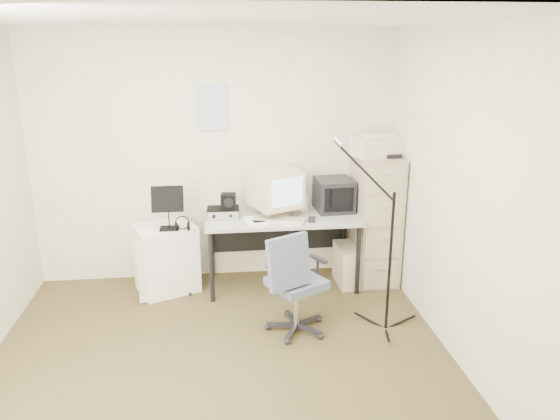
{
  "coord_description": "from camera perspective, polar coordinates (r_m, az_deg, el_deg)",
  "views": [
    {
      "loc": [
        0.02,
        -3.58,
        2.39
      ],
      "look_at": [
        0.55,
        0.95,
        0.95
      ],
      "focal_mm": 35.0,
      "sensor_mm": 36.0,
      "label": 1
    }
  ],
  "objects": [
    {
      "name": "wall_right",
      "position": [
        4.16,
        18.96,
        0.64
      ],
      "size": [
        0.02,
        3.6,
        2.5
      ],
      "primitive_type": "cube",
      "color": "silver",
      "rests_on": "ground"
    },
    {
      "name": "wall_calendar",
      "position": [
        5.41,
        -7.17,
        10.58
      ],
      "size": [
        0.3,
        0.02,
        0.44
      ],
      "primitive_type": "cube",
      "color": "white",
      "rests_on": "wall_back"
    },
    {
      "name": "radio_speaker",
      "position": [
        5.31,
        -5.43,
        0.98
      ],
      "size": [
        0.15,
        0.14,
        0.14
      ],
      "primitive_type": "cube",
      "rotation": [
        0.0,
        0.0,
        -0.12
      ],
      "color": "black",
      "rests_on": "radio_receiver"
    },
    {
      "name": "ceiling",
      "position": [
        3.59,
        -7.39,
        19.14
      ],
      "size": [
        3.6,
        3.6,
        0.01
      ],
      "primitive_type": "cube",
      "color": "white",
      "rests_on": "ground"
    },
    {
      "name": "wall_back",
      "position": [
        5.5,
        -6.76,
        5.43
      ],
      "size": [
        3.6,
        0.02,
        2.5
      ],
      "primitive_type": "cube",
      "color": "silver",
      "rests_on": "ground"
    },
    {
      "name": "mic_stand",
      "position": [
        4.57,
        11.55,
        -3.25
      ],
      "size": [
        0.03,
        0.03,
        1.59
      ],
      "primitive_type": "cylinder",
      "rotation": [
        0.0,
        0.0,
        2.16
      ],
      "color": "black",
      "rests_on": "floor"
    },
    {
      "name": "crt_monitor",
      "position": [
        5.31,
        -0.51,
        1.87
      ],
      "size": [
        0.55,
        0.57,
        0.46
      ],
      "primitive_type": "cube",
      "rotation": [
        0.0,
        0.0,
        0.4
      ],
      "color": "beige",
      "rests_on": "desk"
    },
    {
      "name": "pc_tower",
      "position": [
        5.59,
        6.97,
        -5.7
      ],
      "size": [
        0.2,
        0.43,
        0.4
      ],
      "primitive_type": "cube",
      "rotation": [
        0.0,
        0.0,
        0.03
      ],
      "color": "beige",
      "rests_on": "floor"
    },
    {
      "name": "floor",
      "position": [
        4.31,
        -6.05,
        -16.35
      ],
      "size": [
        3.6,
        3.6,
        0.01
      ],
      "primitive_type": "cube",
      "color": "#423B1C",
      "rests_on": "ground"
    },
    {
      "name": "radio_receiver",
      "position": [
        5.32,
        -5.96,
        -0.26
      ],
      "size": [
        0.31,
        0.23,
        0.09
      ],
      "primitive_type": "cube",
      "rotation": [
        0.0,
        0.0,
        -0.02
      ],
      "color": "black",
      "rests_on": "desk"
    },
    {
      "name": "wall_front",
      "position": [
        2.12,
        -6.36,
        -15.15
      ],
      "size": [
        3.6,
        0.02,
        2.5
      ],
      "primitive_type": "cube",
      "color": "silver",
      "rests_on": "ground"
    },
    {
      "name": "desk",
      "position": [
        5.46,
        0.22,
        -4.27
      ],
      "size": [
        1.5,
        0.7,
        0.73
      ],
      "primitive_type": "cube",
      "color": "#AFB19A",
      "rests_on": "floor"
    },
    {
      "name": "side_cart",
      "position": [
        5.47,
        -11.78,
        -4.97
      ],
      "size": [
        0.67,
        0.61,
        0.67
      ],
      "primitive_type": "cube",
      "rotation": [
        0.0,
        0.0,
        0.4
      ],
      "color": "white",
      "rests_on": "floor"
    },
    {
      "name": "keyboard",
      "position": [
        5.17,
        -0.17,
        -1.06
      ],
      "size": [
        0.53,
        0.33,
        0.03
      ],
      "primitive_type": "cube",
      "rotation": [
        0.0,
        0.0,
        -0.34
      ],
      "color": "beige",
      "rests_on": "desk"
    },
    {
      "name": "crt_tv",
      "position": [
        5.5,
        5.64,
        1.61
      ],
      "size": [
        0.38,
        0.4,
        0.32
      ],
      "primitive_type": "cube",
      "rotation": [
        0.0,
        0.0,
        0.06
      ],
      "color": "black",
      "rests_on": "desk"
    },
    {
      "name": "printer",
      "position": [
        5.4,
        10.31,
        6.58
      ],
      "size": [
        0.54,
        0.42,
        0.19
      ],
      "primitive_type": "cube",
      "rotation": [
        0.0,
        0.0,
        0.21
      ],
      "color": "beige",
      "rests_on": "filing_cabinet"
    },
    {
      "name": "papers",
      "position": [
        5.16,
        -2.46,
        -1.16
      ],
      "size": [
        0.25,
        0.31,
        0.02
      ],
      "primitive_type": "cube",
      "rotation": [
        0.0,
        0.0,
        0.22
      ],
      "color": "white",
      "rests_on": "desk"
    },
    {
      "name": "mouse",
      "position": [
        5.19,
        3.32,
        -1.0
      ],
      "size": [
        0.09,
        0.12,
        0.03
      ],
      "primitive_type": "cube",
      "rotation": [
        0.0,
        0.0,
        -0.24
      ],
      "color": "black",
      "rests_on": "desk"
    },
    {
      "name": "music_stand",
      "position": [
        5.19,
        -11.61,
        0.28
      ],
      "size": [
        0.31,
        0.2,
        0.43
      ],
      "primitive_type": "cube",
      "rotation": [
        0.0,
        0.0,
        -0.14
      ],
      "color": "black",
      "rests_on": "side_cart"
    },
    {
      "name": "headphones",
      "position": [
        5.18,
        -10.17,
        -1.61
      ],
      "size": [
        0.16,
        0.16,
        0.03
      ],
      "primitive_type": "torus",
      "rotation": [
        0.0,
        0.0,
        0.06
      ],
      "color": "black",
      "rests_on": "side_cart"
    },
    {
      "name": "filing_cabinet",
      "position": [
        5.58,
        9.93,
        -0.95
      ],
      "size": [
        0.4,
        0.6,
        1.3
      ],
      "primitive_type": "cube",
      "color": "tan",
      "rests_on": "floor"
    },
    {
      "name": "desk_speaker",
      "position": [
        5.49,
        2.5,
        0.68
      ],
      "size": [
        0.08,
        0.08,
        0.15
      ],
      "primitive_type": "cube",
      "rotation": [
        0.0,
        0.0,
        -0.04
      ],
      "color": "beige",
      "rests_on": "desk"
    },
    {
      "name": "office_chair",
      "position": [
        4.58,
        1.77,
        -7.44
      ],
      "size": [
        0.72,
        0.72,
        0.92
      ],
      "primitive_type": "cube",
      "rotation": [
        0.0,
        0.0,
        0.5
      ],
      "color": "slate",
      "rests_on": "floor"
    }
  ]
}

